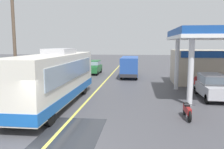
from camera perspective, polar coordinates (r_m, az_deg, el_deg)
ground at (r=28.29m, az=-0.67°, el=-0.53°), size 120.00×120.00×0.00m
lane_divider_stripe at (r=23.39m, az=-2.23°, el=-2.22°), size 0.16×50.00×0.01m
wet_puddle_patch at (r=10.61m, az=-10.41°, el=-14.54°), size 2.67×4.51×0.01m
coach_bus_main at (r=15.42m, az=-14.03°, el=-1.07°), size 2.60×11.04×3.69m
gas_station_roadside at (r=23.11m, az=24.49°, el=3.53°), size 9.10×11.95×5.10m
car_at_pump at (r=18.30m, az=23.71°, el=-2.40°), size 1.70×4.20×1.82m
minibus_opposing_lane at (r=27.92m, az=4.46°, el=2.38°), size 2.04×6.13×2.44m
motorcycle_parked_forecourt at (r=13.06m, az=18.29°, el=-8.51°), size 0.55×1.80×0.92m
pedestrian_near_pump at (r=19.49m, az=20.59°, el=-1.91°), size 0.55×0.22×1.66m
car_trailing_behind_bus at (r=30.96m, az=-4.60°, el=2.04°), size 1.70×4.20×1.82m
utility_pole_roadside at (r=18.98m, az=-23.32°, el=8.74°), size 1.80×0.24×8.76m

